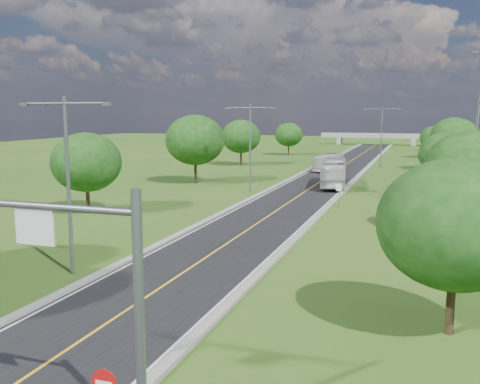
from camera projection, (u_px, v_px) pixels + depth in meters
name	position (u px, v px, depth m)	size (l,w,h in m)	color
ground	(325.00, 179.00, 73.47)	(260.00, 260.00, 0.00)	#295116
road	(332.00, 174.00, 79.08)	(8.00, 150.00, 0.06)	black
curb_left	(304.00, 172.00, 80.44)	(0.50, 150.00, 0.22)	gray
curb_right	(361.00, 174.00, 77.70)	(0.50, 150.00, 0.22)	gray
signal_mast	(70.00, 269.00, 14.51)	(8.54, 0.33, 7.20)	slate
speed_limit_sign	(339.00, 192.00, 50.98)	(0.55, 0.09, 2.40)	slate
overpass	(376.00, 136.00, 147.94)	(30.00, 3.00, 3.20)	gray
streetlight_near_left	(68.00, 170.00, 29.63)	(5.90, 0.25, 10.00)	slate
streetlight_mid_left	(250.00, 140.00, 60.49)	(5.90, 0.25, 10.00)	slate
streetlight_far_right	(382.00, 131.00, 87.50)	(5.90, 0.25, 10.00)	slate
tree_lb	(86.00, 162.00, 48.00)	(6.30, 6.30, 7.33)	black
tree_lc	(195.00, 140.00, 68.11)	(7.56, 7.56, 8.79)	black
tree_ld	(241.00, 136.00, 91.29)	(6.72, 6.72, 7.82)	black
tree_le	(289.00, 135.00, 113.03)	(5.88, 5.88, 6.84)	black
tree_ra	(455.00, 224.00, 21.52)	(6.30, 6.30, 7.33)	black
tree_rb	(470.00, 169.00, 39.54)	(6.72, 6.72, 7.82)	black
tree_rc	(445.00, 155.00, 60.53)	(5.88, 5.88, 6.84)	black
tree_rd	(454.00, 137.00, 82.19)	(7.14, 7.14, 8.30)	black
tree_re	(434.00, 138.00, 105.63)	(5.46, 5.46, 6.35)	black
tree_rf	(449.00, 131.00, 123.12)	(6.30, 6.30, 7.33)	black
bus_outbound	(334.00, 173.00, 65.62)	(2.75, 11.76, 3.28)	silver
bus_inbound	(329.00, 162.00, 82.93)	(2.23, 9.53, 2.65)	silver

